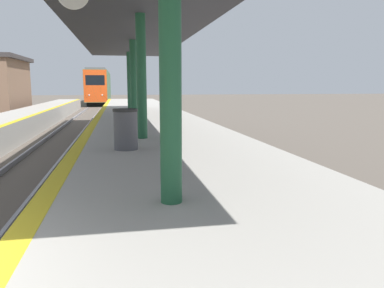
{
  "coord_description": "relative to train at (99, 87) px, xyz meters",
  "views": [
    {
      "loc": [
        2.68,
        -2.73,
        2.54
      ],
      "look_at": [
        6.51,
        17.07,
        -0.63
      ],
      "focal_mm": 35.0,
      "sensor_mm": 36.0,
      "label": 1
    }
  ],
  "objects": [
    {
      "name": "trash_bin",
      "position": [
        2.81,
        -45.64,
        -0.82
      ],
      "size": [
        0.58,
        0.58,
        0.95
      ],
      "color": "#4C4C51",
      "rests_on": "platform_right"
    },
    {
      "name": "train",
      "position": [
        0.0,
        0.0,
        0.0
      ],
      "size": [
        2.7,
        18.91,
        4.61
      ],
      "color": "black",
      "rests_on": "ground"
    },
    {
      "name": "station_canopy",
      "position": [
        3.31,
        -40.8,
        2.15
      ],
      "size": [
        4.54,
        24.1,
        3.63
      ],
      "color": "#1E5133",
      "rests_on": "platform_right"
    }
  ]
}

